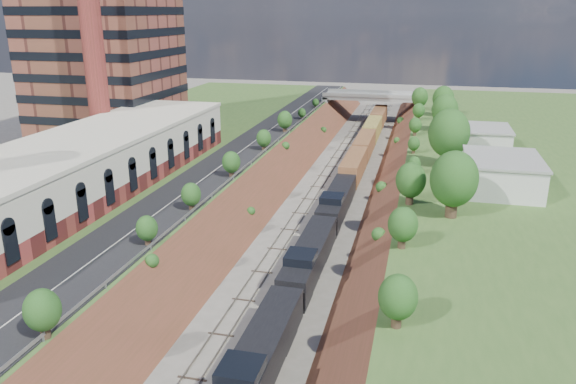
# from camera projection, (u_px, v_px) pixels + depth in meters

# --- Properties ---
(platform_left) EXTENTS (44.00, 180.00, 5.00)m
(platform_left) POSITION_uv_depth(u_px,v_px,m) (135.00, 165.00, 93.49)
(platform_left) COLOR #3B5E26
(platform_left) RESTS_ON ground
(platform_right) EXTENTS (44.00, 180.00, 5.00)m
(platform_right) POSITION_uv_depth(u_px,v_px,m) (563.00, 195.00, 78.53)
(platform_right) COLOR #3B5E26
(platform_right) RESTS_ON ground
(embankment_left) EXTENTS (10.00, 180.00, 10.00)m
(embankment_left) POSITION_uv_depth(u_px,v_px,m) (262.00, 189.00, 89.28)
(embankment_left) COLOR brown
(embankment_left) RESTS_ON ground
(embankment_right) EXTENTS (10.00, 180.00, 10.00)m
(embankment_right) POSITION_uv_depth(u_px,v_px,m) (402.00, 199.00, 84.29)
(embankment_right) COLOR brown
(embankment_right) RESTS_ON ground
(rail_left_track) EXTENTS (1.58, 180.00, 0.18)m
(rail_left_track) POSITION_uv_depth(u_px,v_px,m) (314.00, 192.00, 87.35)
(rail_left_track) COLOR gray
(rail_left_track) RESTS_ON ground
(rail_right_track) EXTENTS (1.58, 180.00, 0.18)m
(rail_right_track) POSITION_uv_depth(u_px,v_px,m) (347.00, 195.00, 86.17)
(rail_right_track) COLOR gray
(rail_right_track) RESTS_ON ground
(road) EXTENTS (8.00, 180.00, 0.10)m
(road) POSITION_uv_depth(u_px,v_px,m) (234.00, 156.00, 88.74)
(road) COLOR black
(road) RESTS_ON platform_left
(guardrail) EXTENTS (0.10, 171.00, 0.70)m
(guardrail) POSITION_uv_depth(u_px,v_px,m) (259.00, 155.00, 87.47)
(guardrail) COLOR #99999E
(guardrail) RESTS_ON platform_left
(commercial_building) EXTENTS (14.30, 62.30, 7.00)m
(commercial_building) POSITION_uv_depth(u_px,v_px,m) (81.00, 166.00, 70.18)
(commercial_building) COLOR maroon
(commercial_building) RESTS_ON platform_left
(smokestack) EXTENTS (3.20, 3.20, 40.00)m
(smokestack) POSITION_uv_depth(u_px,v_px,m) (91.00, 25.00, 83.54)
(smokestack) COLOR maroon
(smokestack) RESTS_ON platform_left
(overpass) EXTENTS (24.50, 8.30, 7.40)m
(overpass) POSITION_uv_depth(u_px,v_px,m) (372.00, 102.00, 142.55)
(overpass) COLOR gray
(overpass) RESTS_ON ground
(white_building_near) EXTENTS (9.00, 12.00, 4.00)m
(white_building_near) POSITION_uv_depth(u_px,v_px,m) (502.00, 175.00, 71.91)
(white_building_near) COLOR silver
(white_building_near) RESTS_ON platform_right
(white_building_far) EXTENTS (8.00, 10.00, 3.60)m
(white_building_far) POSITION_uv_depth(u_px,v_px,m) (483.00, 140.00, 92.41)
(white_building_far) COLOR silver
(white_building_far) RESTS_ON platform_right
(tree_right_large) EXTENTS (5.25, 5.25, 7.61)m
(tree_right_large) POSITION_uv_depth(u_px,v_px,m) (454.00, 179.00, 61.56)
(tree_right_large) COLOR #473323
(tree_right_large) RESTS_ON platform_right
(tree_left_crest) EXTENTS (2.45, 2.45, 3.55)m
(tree_left_crest) POSITION_uv_depth(u_px,v_px,m) (127.00, 245.00, 50.33)
(tree_left_crest) COLOR #473323
(tree_left_crest) RESTS_ON platform_left
(freight_train) EXTENTS (2.93, 118.29, 4.55)m
(freight_train) POSITION_uv_depth(u_px,v_px,m) (352.00, 170.00, 90.51)
(freight_train) COLOR black
(freight_train) RESTS_ON ground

